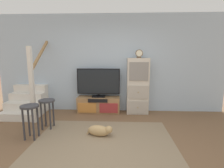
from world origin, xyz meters
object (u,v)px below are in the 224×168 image
dog (100,131)px  bar_stool_near (30,114)px  media_console (99,105)px  bar_stool_far (47,107)px  desk_clock (139,54)px  television (98,82)px  side_cabinet (138,86)px

dog → bar_stool_near: bearing=-173.6°
media_console → bar_stool_far: (-0.99, -1.10, 0.27)m
bar_stool_far → dog: bar_stool_far is taller
desk_clock → bar_stool_far: bearing=-152.3°
bar_stool_far → dog: (1.19, -0.33, -0.37)m
television → bar_stool_near: bearing=-125.0°
media_console → dog: media_console is taller
television → dog: (0.20, -1.45, -0.74)m
side_cabinet → desk_clock: 0.87m
television → dog: 1.64m
television → bar_stool_near: (-1.12, -1.59, -0.36)m
desk_clock → bar_stool_near: size_ratio=0.33×
bar_stool_near → side_cabinet: bearing=35.8°
desk_clock → dog: desk_clock is taller
bar_stool_near → bar_stool_far: bearing=75.1°
media_console → side_cabinet: 1.20m
television → desk_clock: size_ratio=5.42×
bar_stool_far → dog: size_ratio=1.20×
media_console → bar_stool_near: 1.95m
television → media_console: bearing=-90.0°
media_console → television: television is taller
media_console → dog: (0.20, -1.42, -0.10)m
television → bar_stool_far: 1.54m
media_console → bar_stool_near: size_ratio=1.77×
dog → side_cabinet: bearing=58.6°
television → desk_clock: 1.33m
side_cabinet → dog: 1.80m
media_console → television: 0.64m
side_cabinet → dog: size_ratio=2.83×
side_cabinet → bar_stool_far: 2.36m
bar_stool_near → dog: (1.32, 0.15, -0.38)m
media_console → bar_stool_near: bearing=-125.4°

